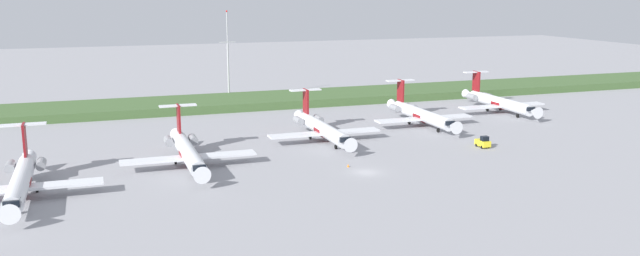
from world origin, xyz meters
The scene contains 10 objects.
ground_plane centered at (0.00, 30.00, 0.00)m, with size 500.00×500.00×0.00m, color #939399.
grass_berm centered at (0.00, 70.97, 1.03)m, with size 320.00×20.00×2.07m, color #426033.
regional_jet_nearest centered at (-52.84, 4.35, 2.54)m, with size 22.81×31.00×9.00m.
regional_jet_second centered at (-27.33, 14.13, 2.54)m, with size 22.81×31.00×9.00m.
regional_jet_third centered at (1.08, 25.01, 2.54)m, with size 22.81×31.00×9.00m.
regional_jet_fourth centered at (27.08, 32.06, 2.54)m, with size 22.81×31.00×9.00m.
regional_jet_fifth centered at (53.19, 40.48, 2.54)m, with size 22.81×31.00×9.00m.
antenna_mast centered at (-6.61, 80.42, 10.15)m, with size 4.40×0.50×24.50m.
baggage_tug centered at (28.44, 9.02, 1.00)m, with size 1.72×3.20×2.30m.
safety_cone_front_marker centered at (-1.50, 4.15, 0.28)m, with size 0.44×0.44×0.55m, color orange.
Camera 1 is at (-41.99, -97.07, 29.63)m, focal length 36.88 mm.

